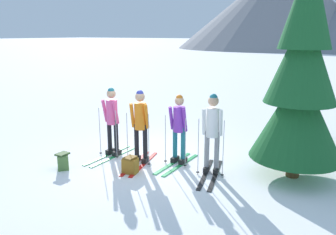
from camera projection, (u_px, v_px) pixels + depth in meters
The scene contains 8 objects.
ground_plane at pixel (156, 161), 8.43m from camera, with size 400.00×400.00×0.00m, color white.
skier_in_pink at pixel (112, 119), 8.59m from camera, with size 0.61×1.71×1.75m.
skier_in_orange at pixel (140, 123), 8.08m from camera, with size 0.68×1.69×1.77m.
skier_in_purple at pixel (179, 127), 8.05m from camera, with size 0.61×1.62×1.68m.
skier_in_white at pixel (213, 129), 7.46m from camera, with size 0.76×1.78×1.80m.
pine_tree_mid at pixel (301, 80), 7.01m from camera, with size 1.92×1.92×4.63m.
backpack_on_snow_front at pixel (130, 165), 7.66m from camera, with size 0.35×0.29×0.38m.
backpack_on_snow_beside at pixel (63, 161), 7.89m from camera, with size 0.40×0.39×0.38m.
Camera 1 is at (4.33, -6.66, 3.04)m, focal length 36.68 mm.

